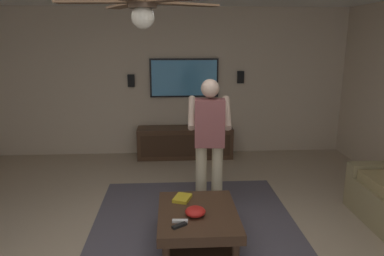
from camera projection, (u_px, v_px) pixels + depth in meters
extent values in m
cube|color=#C6B299|center=(169.00, 82.00, 6.61)|extent=(0.10, 6.65, 2.64)
cube|color=#514C56|center=(196.00, 236.00, 3.95)|extent=(3.03, 2.35, 0.01)
cube|color=#93845B|center=(380.00, 185.00, 4.62)|extent=(0.18, 0.84, 0.58)
cube|color=#422B1C|center=(198.00, 216.00, 3.68)|extent=(1.00, 0.80, 0.10)
cylinder|color=#422B1C|center=(223.00, 214.00, 4.15)|extent=(0.07, 0.07, 0.30)
cylinder|color=#422B1C|center=(167.00, 215.00, 4.11)|extent=(0.07, 0.07, 0.30)
cylinder|color=#422B1C|center=(236.00, 256.00, 3.34)|extent=(0.07, 0.07, 0.30)
cube|color=#382417|center=(198.00, 238.00, 3.74)|extent=(0.88, 0.68, 0.03)
cube|color=#422B1C|center=(185.00, 142.00, 6.55)|extent=(0.44, 1.70, 0.55)
cube|color=#352216|center=(186.00, 146.00, 6.34)|extent=(0.01, 1.56, 0.39)
cube|color=black|center=(184.00, 78.00, 6.51)|extent=(0.05, 1.23, 0.69)
cube|color=#468DC0|center=(184.00, 78.00, 6.49)|extent=(0.01, 1.17, 0.63)
cylinder|color=#C6B793|center=(217.00, 177.00, 4.55)|extent=(0.14, 0.14, 0.82)
cylinder|color=#C6B793|center=(201.00, 177.00, 4.55)|extent=(0.14, 0.14, 0.82)
cube|color=#8C4C4C|center=(210.00, 123.00, 4.38)|extent=(0.25, 0.38, 0.58)
sphere|color=beige|center=(210.00, 88.00, 4.28)|extent=(0.22, 0.22, 0.22)
cylinder|color=beige|center=(227.00, 113.00, 4.53)|extent=(0.48, 0.13, 0.37)
cylinder|color=beige|center=(192.00, 113.00, 4.54)|extent=(0.48, 0.13, 0.37)
cube|color=white|center=(209.00, 117.00, 4.75)|extent=(0.04, 0.05, 0.16)
ellipsoid|color=red|center=(195.00, 212.00, 3.56)|extent=(0.20, 0.20, 0.09)
cube|color=white|center=(180.00, 221.00, 3.45)|extent=(0.06, 0.15, 0.02)
cube|color=black|center=(179.00, 226.00, 3.36)|extent=(0.12, 0.15, 0.02)
cube|color=gold|center=(182.00, 198.00, 3.93)|extent=(0.26, 0.23, 0.04)
sphere|color=orange|center=(203.00, 121.00, 6.47)|extent=(0.22, 0.22, 0.22)
cube|color=black|center=(241.00, 77.00, 6.58)|extent=(0.06, 0.12, 0.22)
cube|color=black|center=(131.00, 81.00, 6.48)|extent=(0.06, 0.12, 0.22)
cylinder|color=#4C3828|center=(142.00, 2.00, 2.47)|extent=(0.20, 0.20, 0.08)
sphere|color=silver|center=(143.00, 17.00, 2.50)|extent=(0.16, 0.16, 0.16)
cube|color=brown|center=(125.00, 5.00, 2.74)|extent=(0.55, 0.37, 0.02)
cube|color=brown|center=(96.00, 2.00, 2.48)|extent=(0.16, 0.57, 0.02)
cube|color=brown|center=(183.00, 4.00, 2.63)|extent=(0.36, 0.55, 0.02)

